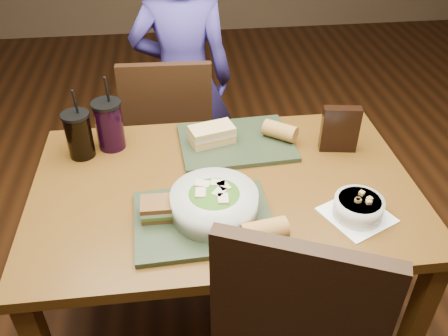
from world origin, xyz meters
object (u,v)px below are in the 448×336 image
at_px(chip_bag, 340,129).
at_px(baguette_far, 280,131).
at_px(chair_far, 169,135).
at_px(diner, 183,81).
at_px(soup_bowl, 358,207).
at_px(salad_bowl, 214,202).
at_px(dining_table, 224,205).
at_px(tray_near, 203,220).
at_px(baguette_near, 264,231).
at_px(cup_cola, 79,135).
at_px(sandwich_far, 212,134).
at_px(sandwich_near, 161,209).
at_px(cup_berry, 109,125).
at_px(tray_far, 236,142).

bearing_deg(chip_bag, baguette_far, 168.59).
xyz_separation_m(chair_far, diner, (0.09, 0.22, 0.18)).
xyz_separation_m(soup_bowl, baguette_far, (-0.15, 0.44, 0.01)).
xyz_separation_m(salad_bowl, soup_bowl, (0.44, -0.05, -0.03)).
bearing_deg(soup_bowl, dining_table, 152.54).
distance_m(tray_near, baguette_near, 0.21).
bearing_deg(tray_near, dining_table, 64.31).
relative_size(salad_bowl, cup_cola, 0.99).
height_order(tray_near, sandwich_far, sandwich_far).
distance_m(salad_bowl, sandwich_far, 0.40).
relative_size(sandwich_near, baguette_near, 0.90).
distance_m(tray_near, baguette_far, 0.53).
distance_m(baguette_far, cup_berry, 0.64).
xyz_separation_m(diner, cup_cola, (-0.40, -0.69, 0.15)).
distance_m(dining_table, salad_bowl, 0.23).
xyz_separation_m(salad_bowl, cup_cola, (-0.45, 0.40, 0.03)).
relative_size(tray_far, baguette_far, 3.32).
height_order(chair_far, sandwich_near, chair_far).
relative_size(soup_bowl, cup_cola, 0.91).
relative_size(cup_berry, chip_bag, 1.64).
bearing_deg(sandwich_far, cup_cola, -179.42).
relative_size(diner, soup_bowl, 5.61).
bearing_deg(tray_far, cup_berry, 174.91).
bearing_deg(sandwich_near, salad_bowl, -2.86).
bearing_deg(soup_bowl, tray_near, 176.76).
relative_size(sandwich_near, cup_berry, 0.41).
xyz_separation_m(dining_table, tray_far, (0.07, 0.24, 0.10)).
distance_m(dining_table, cup_berry, 0.52).
bearing_deg(diner, sandwich_near, 87.63).
bearing_deg(tray_near, salad_bowl, 26.39).
bearing_deg(cup_cola, dining_table, -25.57).
xyz_separation_m(soup_bowl, sandwich_near, (-0.61, 0.05, 0.01)).
bearing_deg(diner, chip_bag, 129.22).
relative_size(chair_far, soup_bowl, 3.76).
relative_size(dining_table, tray_far, 3.10).
height_order(chair_far, cup_berry, cup_berry).
relative_size(sandwich_far, chip_bag, 1.02).
relative_size(tray_near, baguette_far, 3.32).
height_order(chair_far, baguette_near, chair_far).
bearing_deg(chip_bag, tray_far, 176.98).
bearing_deg(dining_table, salad_bowl, -107.10).
xyz_separation_m(cup_cola, chip_bag, (0.94, -0.08, -0.00)).
relative_size(dining_table, diner, 0.94).
relative_size(baguette_near, chip_bag, 0.75).
height_order(sandwich_near, sandwich_far, sandwich_far).
distance_m(sandwich_near, sandwich_far, 0.44).
height_order(tray_near, salad_bowl, salad_bowl).
distance_m(baguette_far, cup_cola, 0.74).
height_order(chair_far, baguette_far, chair_far).
bearing_deg(soup_bowl, baguette_near, -164.65).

